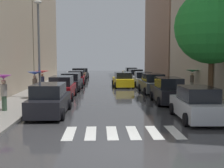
# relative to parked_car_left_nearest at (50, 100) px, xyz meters

# --- Properties ---
(ground_plane) EXTENTS (28.00, 72.00, 0.04)m
(ground_plane) POSITION_rel_parked_car_left_nearest_xyz_m (3.76, 17.78, -0.84)
(ground_plane) COLOR #363638
(sidewalk_left) EXTENTS (3.00, 72.00, 0.15)m
(sidewalk_left) POSITION_rel_parked_car_left_nearest_xyz_m (-2.74, 17.78, -0.74)
(sidewalk_left) COLOR gray
(sidewalk_left) RESTS_ON ground
(sidewalk_right) EXTENTS (3.00, 72.00, 0.15)m
(sidewalk_right) POSITION_rel_parked_car_left_nearest_xyz_m (10.26, 17.78, -0.74)
(sidewalk_right) COLOR gray
(sidewalk_right) RESTS_ON ground
(crosswalk_stripes) EXTENTS (4.95, 2.20, 0.01)m
(crosswalk_stripes) POSITION_rel_parked_car_left_nearest_xyz_m (3.76, -3.94, -0.81)
(crosswalk_stripes) COLOR silver
(crosswalk_stripes) RESTS_ON ground
(building_left_mid) EXTENTS (6.00, 15.85, 13.08)m
(building_left_mid) POSITION_rel_parked_car_left_nearest_xyz_m (-7.24, 22.77, 5.72)
(building_left_mid) COLOR #B2A38C
(building_left_mid) RESTS_ON ground
(building_right_mid) EXTENTS (6.00, 13.22, 16.67)m
(building_right_mid) POSITION_rel_parked_car_left_nearest_xyz_m (14.76, 13.20, 7.52)
(building_right_mid) COLOR #B2A38C
(building_right_mid) RESTS_ON ground
(building_right_far) EXTENTS (6.00, 19.26, 23.82)m
(building_right_far) POSITION_rel_parked_car_left_nearest_xyz_m (14.76, 30.19, 11.09)
(building_right_far) COLOR #8C6B56
(building_right_far) RESTS_ON ground
(parked_car_left_nearest) EXTENTS (2.05, 4.67, 1.76)m
(parked_car_left_nearest) POSITION_rel_parked_car_left_nearest_xyz_m (0.00, 0.00, 0.00)
(parked_car_left_nearest) COLOR black
(parked_car_left_nearest) RESTS_ON ground
(parked_car_left_second) EXTENTS (2.00, 4.57, 1.77)m
(parked_car_left_second) POSITION_rel_parked_car_left_nearest_xyz_m (-0.13, 6.17, 0.00)
(parked_car_left_second) COLOR maroon
(parked_car_left_second) RESTS_ON ground
(parked_car_left_third) EXTENTS (2.14, 4.66, 1.70)m
(parked_car_left_third) POSITION_rel_parked_car_left_nearest_xyz_m (0.03, 11.79, -0.02)
(parked_car_left_third) COLOR black
(parked_car_left_third) RESTS_ON ground
(parked_car_left_fourth) EXTENTS (2.27, 4.61, 1.63)m
(parked_car_left_fourth) POSITION_rel_parked_car_left_nearest_xyz_m (-0.03, 18.11, -0.05)
(parked_car_left_fourth) COLOR maroon
(parked_car_left_fourth) RESTS_ON ground
(parked_car_left_fifth) EXTENTS (2.15, 4.04, 1.71)m
(parked_car_left_fifth) POSITION_rel_parked_car_left_nearest_xyz_m (-0.17, 24.36, -0.02)
(parked_car_left_fifth) COLOR brown
(parked_car_left_fifth) RESTS_ON ground
(parked_car_left_sixth) EXTENTS (2.21, 4.85, 1.53)m
(parked_car_left_sixth) POSITION_rel_parked_car_left_nearest_xyz_m (0.03, 29.63, -0.09)
(parked_car_left_sixth) COLOR #474C51
(parked_car_left_sixth) RESTS_ON ground
(parked_car_right_nearest) EXTENTS (2.06, 4.27, 1.73)m
(parked_car_right_nearest) POSITION_rel_parked_car_left_nearest_xyz_m (7.73, -1.65, -0.01)
(parked_car_right_nearest) COLOR #B2B7BF
(parked_car_right_nearest) RESTS_ON ground
(parked_car_right_second) EXTENTS (2.05, 4.40, 1.81)m
(parked_car_right_second) POSITION_rel_parked_car_left_nearest_xyz_m (7.60, 3.76, 0.02)
(parked_car_right_second) COLOR black
(parked_car_right_second) RESTS_ON ground
(parked_car_right_third) EXTENTS (2.10, 4.73, 1.76)m
(parked_car_right_third) POSITION_rel_parked_car_left_nearest_xyz_m (7.60, 9.58, -0.00)
(parked_car_right_third) COLOR #474C51
(parked_car_right_third) RESTS_ON ground
(parked_car_right_fourth) EXTENTS (2.17, 4.50, 1.61)m
(parked_car_right_fourth) POSITION_rel_parked_car_left_nearest_xyz_m (7.66, 15.76, -0.06)
(parked_car_right_fourth) COLOR #B2B7BF
(parked_car_right_fourth) RESTS_ON ground
(parked_car_right_fifth) EXTENTS (2.13, 4.54, 1.66)m
(parked_car_right_fifth) POSITION_rel_parked_car_left_nearest_xyz_m (7.56, 21.62, -0.04)
(parked_car_right_fifth) COLOR #B2B7BF
(parked_car_right_fifth) RESTS_ON ground
(parked_car_right_sixth) EXTENTS (2.03, 4.10, 1.64)m
(parked_car_right_sixth) POSITION_rel_parked_car_left_nearest_xyz_m (7.72, 28.10, -0.05)
(parked_car_right_sixth) COLOR #0C4C2D
(parked_car_right_sixth) RESTS_ON ground
(taxi_midroad) EXTENTS (2.21, 4.62, 1.81)m
(taxi_midroad) POSITION_rel_parked_car_left_nearest_xyz_m (5.30, 14.59, -0.05)
(taxi_midroad) COLOR yellow
(taxi_midroad) RESTS_ON ground
(pedestrian_foreground) EXTENTS (1.08, 1.08, 1.99)m
(pedestrian_foreground) POSITION_rel_parked_car_left_nearest_xyz_m (-2.06, 5.51, 0.81)
(pedestrian_foreground) COLOR black
(pedestrian_foreground) RESTS_ON sidewalk_left
(pedestrian_near_tree) EXTENTS (1.16, 1.16, 1.94)m
(pedestrian_near_tree) POSITION_rel_parked_car_left_nearest_xyz_m (11.22, 9.50, 0.81)
(pedestrian_near_tree) COLOR gray
(pedestrian_near_tree) RESTS_ON sidewalk_right
(pedestrian_by_kerb) EXTENTS (1.17, 1.17, 1.89)m
(pedestrian_by_kerb) POSITION_rel_parked_car_left_nearest_xyz_m (-2.26, 9.13, 0.79)
(pedestrian_by_kerb) COLOR gray
(pedestrian_by_kerb) RESTS_ON sidewalk_left
(pedestrian_far_side) EXTENTS (0.91, 0.91, 2.05)m
(pedestrian_far_side) POSITION_rel_parked_car_left_nearest_xyz_m (-2.69, 0.57, 0.77)
(pedestrian_far_side) COLOR #38513D
(pedestrian_far_side) RESTS_ON sidewalk_left
(street_tree_right) EXTENTS (5.12, 5.12, 7.73)m
(street_tree_right) POSITION_rel_parked_car_left_nearest_xyz_m (10.48, 3.39, 4.49)
(street_tree_right) COLOR #513823
(street_tree_right) RESTS_ON sidewalk_right
(lamp_post_left) EXTENTS (0.60, 0.28, 7.29)m
(lamp_post_left) POSITION_rel_parked_car_left_nearest_xyz_m (-1.79, 5.91, 3.51)
(lamp_post_left) COLOR #595B60
(lamp_post_left) RESTS_ON sidewalk_left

